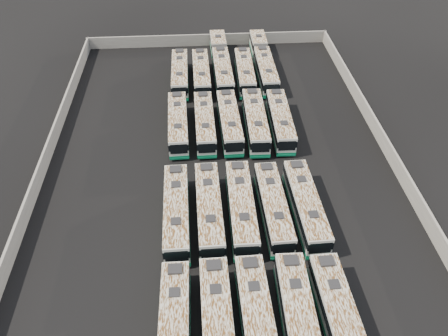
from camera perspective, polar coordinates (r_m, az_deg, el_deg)
ground at (r=55.94m, az=-0.53°, el=-0.33°), size 140.00×140.00×0.00m
perimeter_wall at (r=55.22m, az=-0.54°, el=0.53°), size 45.20×73.20×2.20m
bus_front_far_left at (r=40.35m, az=-6.46°, el=-20.19°), size 2.75×12.35×3.47m
bus_front_left at (r=40.16m, az=-0.83°, el=-20.04°), size 2.83×12.76×3.59m
bus_front_center at (r=40.42m, az=4.39°, el=-19.61°), size 2.92×12.73×3.58m
bus_front_right at (r=40.95m, az=9.74°, el=-19.11°), size 3.02×12.78×3.59m
bus_front_far_right at (r=41.68m, az=14.92°, el=-18.80°), size 2.99×12.72×3.57m
bus_midfront_far_left at (r=48.49m, az=-6.20°, el=-5.72°), size 2.88×12.76×3.59m
bus_midfront_left at (r=48.49m, az=-1.95°, el=-5.43°), size 2.89×12.79×3.59m
bus_midfront_center at (r=48.68m, az=2.28°, el=-5.20°), size 2.78×12.78×3.60m
bus_midfront_right at (r=49.12m, az=6.45°, el=-5.09°), size 2.85×12.31×3.45m
bus_midfront_far_right at (r=49.74m, az=10.60°, el=-4.86°), size 2.98×12.65×3.55m
bus_midback_far_left at (r=61.36m, az=-6.01°, el=5.79°), size 2.93×12.39×3.47m
bus_midback_left at (r=61.21m, az=-2.53°, el=5.89°), size 2.74×12.27×3.45m
bus_midback_center at (r=61.37m, az=0.73°, el=6.07°), size 2.94×12.52×3.51m
bus_midback_right at (r=61.55m, az=4.13°, el=6.12°), size 2.91×12.82×3.60m
bus_midback_far_right at (r=62.11m, az=7.37°, el=6.16°), size 2.93×12.42×3.48m
bus_back_far_left at (r=73.31m, az=-5.77°, el=12.14°), size 2.64×12.31×3.47m
bus_back_left at (r=73.02m, az=-2.98°, el=12.18°), size 2.76×12.41×3.49m
bus_back_center at (r=76.21m, az=-0.38°, el=13.60°), size 2.98×19.90×3.60m
bus_back_right at (r=73.47m, az=2.73°, el=12.38°), size 2.86×12.36×3.47m
bus_back_far_right at (r=77.00m, az=5.15°, el=13.70°), size 2.71×19.34×3.51m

